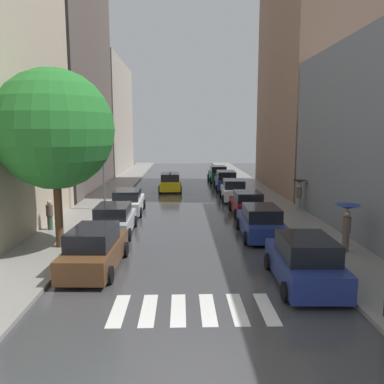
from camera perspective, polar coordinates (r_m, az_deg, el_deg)
ground_plane at (r=32.21m, az=-0.99°, el=-0.80°), size 28.00×72.00×0.04m
sidewalk_left at (r=32.77m, az=-12.43°, el=-0.68°), size 3.00×72.00×0.15m
sidewalk_right at (r=32.91m, az=10.40°, el=-0.58°), size 3.00×72.00×0.15m
crosswalk_stripes at (r=12.27m, az=0.16°, el=-16.93°), size 4.95×2.20×0.01m
building_left_mid at (r=38.15m, az=-18.78°, el=18.04°), size 6.00×15.86×23.55m
building_left_far at (r=54.75m, az=-13.08°, el=10.62°), size 6.00×17.71×14.66m
building_right_mid at (r=37.88m, az=16.73°, el=18.70°), size 6.00×14.85×24.21m
parked_car_left_nearest at (r=15.73m, az=-14.16°, el=-8.24°), size 2.15×4.68×1.71m
parked_car_left_second at (r=20.89m, az=-11.44°, el=-4.08°), size 2.14×4.42×1.58m
parked_car_left_third at (r=26.13m, az=-9.45°, el=-1.45°), size 2.15×4.51×1.59m
parked_car_right_nearest at (r=14.36m, az=16.28°, el=-9.89°), size 2.28×4.48×1.76m
parked_car_right_second at (r=20.25m, az=10.08°, el=-4.41°), size 2.20×4.58×1.62m
parked_car_right_third at (r=25.59m, az=8.14°, el=-1.70°), size 2.10×4.02×1.53m
parked_car_right_fourth at (r=30.76m, az=6.13°, el=0.20°), size 2.09×4.14×1.67m
parked_car_right_fifth at (r=36.64m, az=5.01°, el=1.66°), size 2.17×4.82×1.77m
parked_car_right_sixth at (r=42.82m, az=3.83°, el=2.65°), size 2.09×4.31×1.71m
taxi_midroad at (r=35.82m, az=-3.24°, el=1.42°), size 2.14×4.50×1.81m
pedestrian_foreground at (r=26.74m, az=15.51°, el=0.42°), size 0.92×0.92×2.06m
pedestrian_by_kerb at (r=18.15m, az=21.90°, el=-3.45°), size 1.07×1.07×2.08m
pedestrian_far_side at (r=22.11m, az=-20.26°, el=-3.13°), size 0.36×0.36×1.60m
street_tree_left at (r=18.19m, az=-19.66°, el=8.66°), size 5.27×5.27×7.95m
lamp_post_left at (r=26.58m, az=-12.99°, el=6.11°), size 0.60×0.28×7.04m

